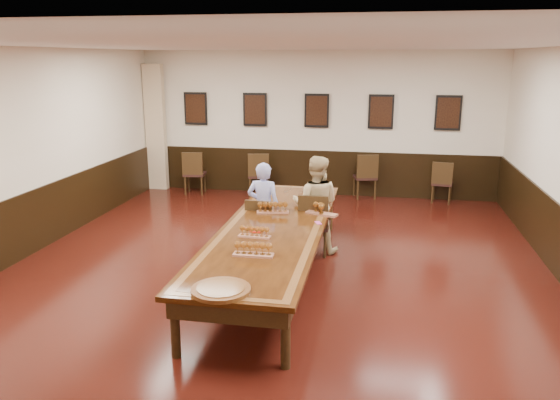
% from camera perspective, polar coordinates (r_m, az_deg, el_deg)
% --- Properties ---
extents(floor, '(8.00, 10.00, 0.02)m').
position_cam_1_polar(floor, '(7.90, -0.67, -8.01)').
color(floor, black).
rests_on(floor, ground).
extents(ceiling, '(8.00, 10.00, 0.02)m').
position_cam_1_polar(ceiling, '(7.29, -0.75, 16.03)').
color(ceiling, white).
rests_on(ceiling, floor).
extents(wall_back, '(8.00, 0.02, 3.20)m').
position_cam_1_polar(wall_back, '(12.33, 3.87, 7.94)').
color(wall_back, beige).
rests_on(wall_back, floor).
extents(wall_front, '(8.00, 0.02, 3.20)m').
position_cam_1_polar(wall_front, '(2.94, -20.79, -15.61)').
color(wall_front, beige).
rests_on(wall_front, floor).
extents(wall_left, '(0.02, 10.00, 3.20)m').
position_cam_1_polar(wall_left, '(9.09, -26.40, 4.04)').
color(wall_left, beige).
rests_on(wall_left, floor).
extents(chair_man, '(0.46, 0.49, 0.91)m').
position_cam_1_polar(chair_man, '(8.65, -1.89, -2.69)').
color(chair_man, black).
rests_on(chair_man, floor).
extents(chair_woman, '(0.47, 0.51, 1.00)m').
position_cam_1_polar(chair_woman, '(8.65, 3.63, -2.43)').
color(chair_woman, black).
rests_on(chair_woman, floor).
extents(spare_chair_a, '(0.52, 0.56, 0.99)m').
position_cam_1_polar(spare_chair_a, '(12.63, -8.91, 2.87)').
color(spare_chair_a, black).
rests_on(spare_chair_a, floor).
extents(spare_chair_b, '(0.56, 0.59, 0.99)m').
position_cam_1_polar(spare_chair_b, '(12.32, -2.25, 2.75)').
color(spare_chair_b, black).
rests_on(spare_chair_b, floor).
extents(spare_chair_c, '(0.59, 0.62, 1.00)m').
position_cam_1_polar(spare_chair_c, '(12.25, 8.87, 2.55)').
color(spare_chair_c, black).
rests_on(spare_chair_c, floor).
extents(spare_chair_d, '(0.50, 0.53, 0.91)m').
position_cam_1_polar(spare_chair_d, '(12.22, 16.60, 1.84)').
color(spare_chair_d, black).
rests_on(spare_chair_d, floor).
extents(person_man, '(0.55, 0.38, 1.46)m').
position_cam_1_polar(person_man, '(8.67, -1.72, -0.79)').
color(person_man, '#5562D5').
rests_on(person_man, floor).
extents(person_woman, '(0.78, 0.60, 1.56)m').
position_cam_1_polar(person_woman, '(8.67, 3.75, -0.46)').
color(person_woman, '#D1B782').
rests_on(person_woman, floor).
extents(pink_phone, '(0.12, 0.16, 0.01)m').
position_cam_1_polar(pink_phone, '(7.79, 4.01, -2.40)').
color(pink_phone, '#E84DAB').
rests_on(pink_phone, conference_table).
extents(curtain, '(0.45, 0.18, 2.90)m').
position_cam_1_polar(curtain, '(13.14, -12.85, 7.37)').
color(curtain, '#CDB48D').
rests_on(curtain, floor).
extents(wainscoting, '(8.00, 10.00, 1.00)m').
position_cam_1_polar(wainscoting, '(7.72, -0.68, -4.52)').
color(wainscoting, black).
rests_on(wainscoting, floor).
extents(conference_table, '(1.40, 5.00, 0.76)m').
position_cam_1_polar(conference_table, '(7.68, -0.68, -3.74)').
color(conference_table, black).
rests_on(conference_table, floor).
extents(posters, '(6.14, 0.04, 0.74)m').
position_cam_1_polar(posters, '(12.22, 3.85, 9.30)').
color(posters, black).
rests_on(posters, wall_back).
extents(flight_a, '(0.50, 0.24, 0.18)m').
position_cam_1_polar(flight_a, '(8.25, -0.76, -0.82)').
color(flight_a, '#9B5B41').
rests_on(flight_a, conference_table).
extents(flight_b, '(0.50, 0.31, 0.18)m').
position_cam_1_polar(flight_b, '(8.19, 4.27, -0.97)').
color(flight_b, '#9B5B41').
rests_on(flight_b, conference_table).
extents(flight_c, '(0.43, 0.15, 0.16)m').
position_cam_1_polar(flight_c, '(7.15, -2.69, -3.38)').
color(flight_c, '#9B5B41').
rests_on(flight_c, conference_table).
extents(flight_d, '(0.48, 0.16, 0.18)m').
position_cam_1_polar(flight_d, '(6.49, -2.82, -5.20)').
color(flight_d, '#9B5B41').
rests_on(flight_d, conference_table).
extents(red_plate_grp, '(0.20, 0.20, 0.03)m').
position_cam_1_polar(red_plate_grp, '(7.43, -2.44, -3.17)').
color(red_plate_grp, red).
rests_on(red_plate_grp, conference_table).
extents(carved_platter, '(0.77, 0.77, 0.05)m').
position_cam_1_polar(carved_platter, '(5.60, -6.20, -9.29)').
color(carved_platter, '#4F280F').
rests_on(carved_platter, conference_table).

